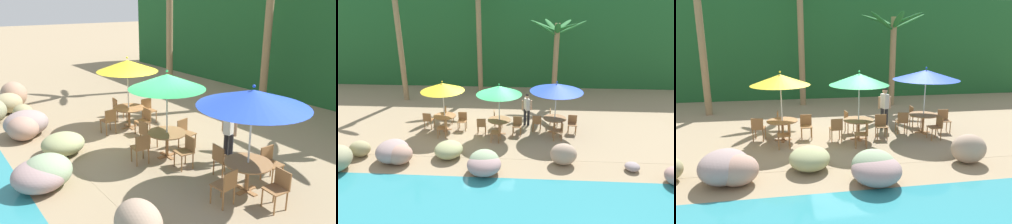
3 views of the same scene
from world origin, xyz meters
TOP-DOWN VIEW (x-y plane):
  - ground_plane at (0.00, 0.00)m, footprint 120.00×120.00m
  - terrace_deck at (0.00, 0.00)m, footprint 18.00×5.20m
  - rock_seawall at (-0.76, -3.31)m, footprint 16.84×2.66m
  - umbrella_yellow at (-2.23, 0.13)m, footprint 2.08×2.08m
  - dining_table_yellow at (-2.23, 0.13)m, footprint 1.10×1.10m
  - chair_yellow_seaward at (-1.38, 0.24)m, footprint 0.43×0.44m
  - chair_yellow_inland at (-2.32, 0.98)m, footprint 0.43×0.42m
  - chair_yellow_left at (-3.08, 0.15)m, footprint 0.47×0.48m
  - chair_yellow_right at (-2.07, -0.71)m, footprint 0.46×0.45m
  - umbrella_green at (0.49, -0.21)m, footprint 2.12×2.12m
  - dining_table_green at (0.49, -0.21)m, footprint 1.10×1.10m
  - chair_green_seaward at (1.35, -0.18)m, footprint 0.45×0.46m
  - chair_green_inland at (0.28, 0.62)m, footprint 0.48×0.48m
  - chair_green_left at (-0.35, -0.36)m, footprint 0.45×0.46m
  - chair_green_right at (0.48, -1.06)m, footprint 0.47×0.47m
  - umbrella_blue at (3.15, 0.17)m, footprint 2.48×2.48m
  - dining_table_blue at (3.15, 0.17)m, footprint 1.10×1.10m
  - chair_blue_seaward at (4.00, 0.17)m, footprint 0.46×0.47m
  - chair_blue_inland at (3.10, 1.02)m, footprint 0.45×0.44m
  - chair_blue_left at (2.29, 0.17)m, footprint 0.46×0.47m
  - chair_blue_right at (3.30, -0.67)m, footprint 0.46×0.45m
  - waiter_in_white at (1.80, 0.92)m, footprint 0.52×0.38m

SIDE VIEW (x-z plane):
  - ground_plane at x=0.00m, z-range 0.00..0.00m
  - terrace_deck at x=0.00m, z-range 0.00..0.01m
  - rock_seawall at x=-0.76m, z-range -0.11..0.95m
  - chair_yellow_seaward at x=-1.38m, z-range 0.08..0.95m
  - chair_yellow_inland at x=-2.32m, z-range 0.08..0.95m
  - chair_yellow_left at x=-3.08m, z-range 0.08..0.95m
  - chair_yellow_right at x=-2.07m, z-range 0.08..0.95m
  - chair_green_seaward at x=1.35m, z-range 0.08..0.95m
  - chair_green_inland at x=0.28m, z-range 0.08..0.95m
  - chair_green_left at x=-0.35m, z-range 0.08..0.95m
  - chair_green_right at x=0.48m, z-range 0.08..0.95m
  - chair_blue_seaward at x=4.00m, z-range 0.08..0.95m
  - chair_blue_inland at x=3.10m, z-range 0.08..0.95m
  - chair_blue_left at x=2.29m, z-range 0.08..0.95m
  - chair_blue_right at x=3.30m, z-range 0.08..0.95m
  - dining_table_yellow at x=-2.23m, z-range 0.24..0.98m
  - dining_table_green at x=0.49m, z-range 0.24..0.98m
  - dining_table_blue at x=3.15m, z-range 0.24..0.98m
  - waiter_in_white at x=1.80m, z-range 0.14..1.84m
  - umbrella_yellow at x=-2.23m, z-range 0.95..3.45m
  - umbrella_green at x=0.49m, z-range 0.94..3.46m
  - umbrella_blue at x=3.15m, z-range 0.98..3.55m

